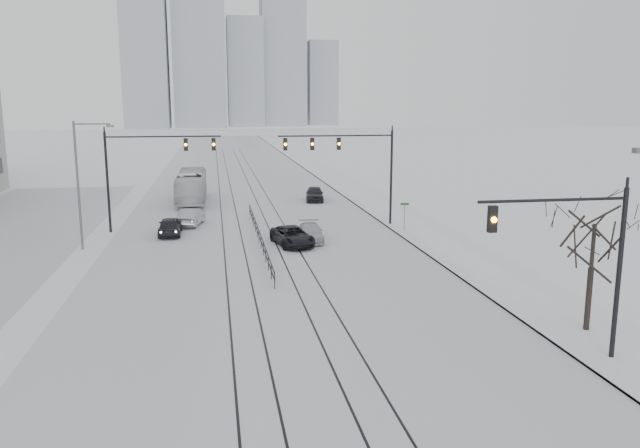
{
  "coord_description": "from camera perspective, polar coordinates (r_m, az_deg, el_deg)",
  "views": [
    {
      "loc": [
        -3.09,
        -15.28,
        10.13
      ],
      "look_at": [
        2.93,
        20.19,
        3.2
      ],
      "focal_mm": 35.0,
      "sensor_mm": 36.0,
      "label": 1
    }
  ],
  "objects": [
    {
      "name": "traffic_mast_ne",
      "position": [
        51.7,
        2.98,
        6.04
      ],
      "size": [
        9.6,
        0.37,
        8.0
      ],
      "color": "black",
      "rests_on": "ground"
    },
    {
      "name": "sedan_sb_inner",
      "position": [
        50.16,
        -13.57,
        -0.2
      ],
      "size": [
        1.79,
        4.34,
        1.47
      ],
      "primitive_type": "imported",
      "rotation": [
        0.0,
        0.0,
        3.15
      ],
      "color": "black",
      "rests_on": "ground"
    },
    {
      "name": "sedan_sb_outer",
      "position": [
        53.92,
        -11.69,
        0.64
      ],
      "size": [
        2.4,
        4.69,
        1.47
      ],
      "primitive_type": "imported",
      "rotation": [
        0.0,
        0.0,
        2.95
      ],
      "color": "#939499",
      "rests_on": "ground"
    },
    {
      "name": "street_light_west",
      "position": [
        46.45,
        -20.94,
        4.1
      ],
      "size": [
        2.73,
        0.25,
        9.0
      ],
      "color": "#595B60",
      "rests_on": "ground"
    },
    {
      "name": "bare_tree",
      "position": [
        29.78,
        23.76,
        -0.95
      ],
      "size": [
        4.4,
        4.4,
        6.1
      ],
      "color": "black",
      "rests_on": "ground"
    },
    {
      "name": "road",
      "position": [
        76.02,
        -7.23,
        3.17
      ],
      "size": [
        22.0,
        260.0,
        0.02
      ],
      "primitive_type": "cube",
      "color": "silver",
      "rests_on": "ground"
    },
    {
      "name": "sedan_nb_far",
      "position": [
        66.19,
        -0.49,
        2.77
      ],
      "size": [
        2.41,
        4.72,
        1.54
      ],
      "primitive_type": "imported",
      "rotation": [
        0.0,
        0.0,
        -0.14
      ],
      "color": "black",
      "rests_on": "ground"
    },
    {
      "name": "tram_rails",
      "position": [
        56.28,
        -6.33,
        0.49
      ],
      "size": [
        5.3,
        180.0,
        0.01
      ],
      "color": "black",
      "rests_on": "ground"
    },
    {
      "name": "sedan_nb_front",
      "position": [
        45.34,
        -2.55,
        -1.13
      ],
      "size": [
        3.16,
        5.27,
        1.37
      ],
      "primitive_type": "imported",
      "rotation": [
        0.0,
        0.0,
        0.19
      ],
      "color": "black",
      "rests_on": "ground"
    },
    {
      "name": "sidewalk_east",
      "position": [
        77.74,
        2.78,
        3.46
      ],
      "size": [
        5.0,
        260.0,
        0.16
      ],
      "primitive_type": "cube",
      "color": "white",
      "rests_on": "ground"
    },
    {
      "name": "curb",
      "position": [
        77.26,
        1.0,
        3.41
      ],
      "size": [
        0.1,
        260.0,
        0.12
      ],
      "primitive_type": "cube",
      "color": "gray",
      "rests_on": "ground"
    },
    {
      "name": "skyline",
      "position": [
        289.75,
        -8.28,
        14.86
      ],
      "size": [
        96.0,
        48.0,
        72.0
      ],
      "color": "#9297A0",
      "rests_on": "ground"
    },
    {
      "name": "traffic_mast_nw",
      "position": [
        51.77,
        -15.69,
        5.45
      ],
      "size": [
        9.1,
        0.37,
        8.0
      ],
      "color": "black",
      "rests_on": "ground"
    },
    {
      "name": "median_fence",
      "position": [
        46.39,
        -5.6,
        -1.1
      ],
      "size": [
        0.06,
        24.0,
        1.0
      ],
      "color": "black",
      "rests_on": "ground"
    },
    {
      "name": "street_sign",
      "position": [
        50.3,
        7.74,
        1.05
      ],
      "size": [
        0.7,
        0.06,
        2.4
      ],
      "color": "#595B60",
      "rests_on": "ground"
    },
    {
      "name": "sedan_nb_right",
      "position": [
        46.74,
        -0.87,
        -0.81
      ],
      "size": [
        2.13,
        4.57,
        1.29
      ],
      "primitive_type": "imported",
      "rotation": [
        0.0,
        0.0,
        -0.07
      ],
      "color": "#ABAEB2",
      "rests_on": "ground"
    },
    {
      "name": "traffic_mast_near",
      "position": [
        26.01,
        22.93,
        -2.34
      ],
      "size": [
        6.1,
        0.37,
        7.0
      ],
      "color": "black",
      "rests_on": "ground"
    },
    {
      "name": "box_truck",
      "position": [
        66.57,
        -11.67,
        3.37
      ],
      "size": [
        2.95,
        11.96,
        3.32
      ],
      "primitive_type": "imported",
      "rotation": [
        0.0,
        0.0,
        3.13
      ],
      "color": "silver",
      "rests_on": "ground"
    }
  ]
}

